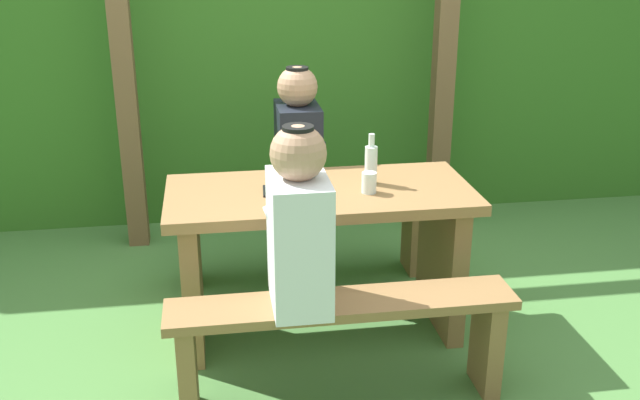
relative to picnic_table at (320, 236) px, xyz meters
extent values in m
plane|color=#4A7D3D|center=(0.00, 0.00, -0.50)|extent=(12.00, 12.00, 0.00)
cube|color=#336A21|center=(0.00, 1.98, 0.61)|extent=(6.40, 0.93, 2.21)
cube|color=brown|center=(-0.96, 1.21, 0.48)|extent=(0.12, 0.12, 1.96)
cube|color=brown|center=(0.96, 1.21, 0.48)|extent=(0.12, 0.12, 1.96)
cube|color=olive|center=(0.00, 0.00, 0.21)|extent=(1.40, 0.64, 0.05)
cube|color=olive|center=(-0.60, 0.00, -0.16)|extent=(0.08, 0.54, 0.68)
cube|color=olive|center=(0.60, 0.00, -0.16)|extent=(0.08, 0.54, 0.68)
cube|color=olive|center=(0.00, -0.58, -0.05)|extent=(1.40, 0.24, 0.04)
cube|color=olive|center=(-0.62, -0.58, -0.28)|extent=(0.07, 0.22, 0.43)
cube|color=olive|center=(0.62, -0.58, -0.28)|extent=(0.07, 0.22, 0.43)
cube|color=olive|center=(0.00, 0.58, -0.05)|extent=(1.40, 0.24, 0.04)
cube|color=olive|center=(-0.62, 0.58, -0.28)|extent=(0.07, 0.22, 0.43)
cube|color=olive|center=(0.62, 0.58, -0.28)|extent=(0.07, 0.22, 0.43)
cube|color=silver|center=(-0.17, -0.58, 0.23)|extent=(0.22, 0.34, 0.52)
sphere|color=tan|center=(-0.17, -0.58, 0.59)|extent=(0.21, 0.21, 0.21)
cylinder|color=black|center=(-0.17, -0.58, 0.68)|extent=(0.12, 0.12, 0.02)
cylinder|color=silver|center=(-0.17, -0.44, 0.34)|extent=(0.25, 0.07, 0.15)
cube|color=black|center=(-0.03, 0.58, 0.23)|extent=(0.22, 0.34, 0.52)
sphere|color=tan|center=(-0.03, 0.58, 0.59)|extent=(0.21, 0.21, 0.21)
cylinder|color=black|center=(-0.03, 0.58, 0.68)|extent=(0.12, 0.12, 0.02)
cylinder|color=black|center=(-0.03, 0.44, 0.34)|extent=(0.25, 0.07, 0.15)
cylinder|color=silver|center=(0.21, -0.08, 0.28)|extent=(0.07, 0.07, 0.10)
cylinder|color=silver|center=(0.25, 0.05, 0.32)|extent=(0.06, 0.06, 0.18)
cylinder|color=silver|center=(0.25, 0.05, 0.44)|extent=(0.03, 0.03, 0.06)
cube|color=black|center=(-0.23, 0.00, 0.24)|extent=(0.08, 0.14, 0.01)
camera|label=1|loc=(-0.48, -3.09, 1.36)|focal=40.90mm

